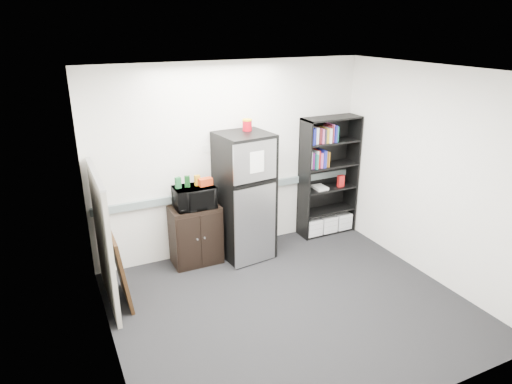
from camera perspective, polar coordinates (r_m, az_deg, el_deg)
floor at (r=5.59m, az=4.34°, el=-14.02°), size 4.00×4.00×0.00m
wall_back at (r=6.44m, az=-3.07°, el=4.12°), size 4.00×0.02×2.70m
wall_right at (r=6.16m, az=21.09°, el=1.97°), size 0.02×3.50×2.70m
wall_left at (r=4.38m, az=-18.66°, el=-5.11°), size 0.02×3.50×2.70m
ceiling at (r=4.64m, az=5.25°, el=14.69°), size 4.00×3.50×0.02m
electrical_raceway at (r=6.56m, az=-2.89°, el=0.27°), size 3.92×0.05×0.10m
wall_note at (r=6.26m, az=-6.05°, el=5.45°), size 0.14×0.00×0.10m
bookshelf at (r=7.12m, az=9.01°, el=1.81°), size 0.90×0.34×1.85m
cubicle_partition at (r=5.59m, az=-18.56°, el=-5.53°), size 0.06×1.30×1.62m
cabinet at (r=6.35m, az=-7.53°, el=-5.34°), size 0.66×0.45×0.83m
microwave at (r=6.11m, az=-7.72°, el=-0.65°), size 0.53×0.36×0.29m
snack_box_a at (r=6.02m, az=-9.72°, el=1.15°), size 0.08×0.07×0.15m
snack_box_b at (r=6.05m, az=-8.59°, el=1.32°), size 0.08×0.07×0.15m
snack_box_c at (r=6.09m, az=-7.36°, el=1.46°), size 0.08×0.06×0.14m
snack_bag at (r=6.08m, az=-6.36°, el=1.27°), size 0.19×0.12×0.10m
refrigerator at (r=6.32m, az=-1.42°, el=-0.57°), size 0.74×0.77×1.79m
coffee_can at (r=6.20m, az=-1.11°, el=8.48°), size 0.13×0.13×0.18m
framed_poster at (r=5.66m, az=-16.67°, el=-9.01°), size 0.15×0.71×0.91m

